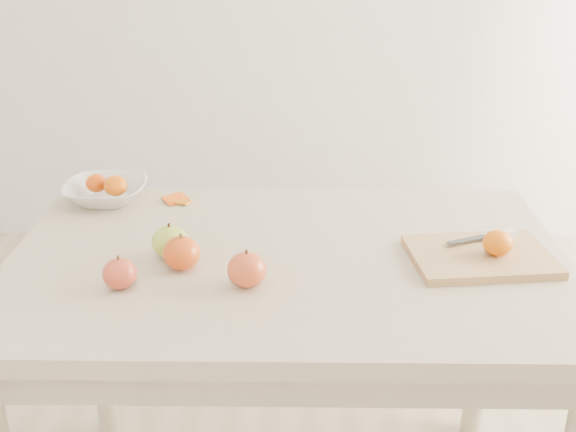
{
  "coord_description": "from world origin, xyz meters",
  "views": [
    {
      "loc": [
        0.02,
        -1.4,
        1.44
      ],
      "look_at": [
        0.0,
        0.05,
        0.82
      ],
      "focal_mm": 45.0,
      "sensor_mm": 36.0,
      "label": 1
    }
  ],
  "objects": [
    {
      "name": "orange_peel_b",
      "position": [
        -0.27,
        0.29,
        0.75
      ],
      "size": [
        0.05,
        0.05,
        0.01
      ],
      "primitive_type": "cube",
      "rotation": [
        -0.14,
        0.0,
        -0.32
      ],
      "color": "orange",
      "rests_on": "table"
    },
    {
      "name": "bowl_tangerine_far",
      "position": [
        -0.44,
        0.29,
        0.8
      ],
      "size": [
        0.06,
        0.06,
        0.05
      ],
      "primitive_type": "ellipsoid",
      "color": "#D65507",
      "rests_on": "fruit_bowl"
    },
    {
      "name": "bowl_tangerine_near",
      "position": [
        -0.49,
        0.31,
        0.8
      ],
      "size": [
        0.05,
        0.05,
        0.05
      ],
      "primitive_type": "ellipsoid",
      "color": "#CC4407",
      "rests_on": "fruit_bowl"
    },
    {
      "name": "apple_green",
      "position": [
        -0.25,
        -0.01,
        0.79
      ],
      "size": [
        0.08,
        0.08,
        0.07
      ],
      "primitive_type": "ellipsoid",
      "color": "olive",
      "rests_on": "table"
    },
    {
      "name": "table",
      "position": [
        0.0,
        0.0,
        0.65
      ],
      "size": [
        1.2,
        0.8,
        0.75
      ],
      "color": "beige",
      "rests_on": "ground"
    },
    {
      "name": "apple_red_e",
      "position": [
        -0.08,
        -0.14,
        0.79
      ],
      "size": [
        0.08,
        0.08,
        0.07
      ],
      "primitive_type": "ellipsoid",
      "color": "maroon",
      "rests_on": "table"
    },
    {
      "name": "apple_red_d",
      "position": [
        -0.33,
        -0.15,
        0.78
      ],
      "size": [
        0.07,
        0.07,
        0.06
      ],
      "primitive_type": "ellipsoid",
      "color": "maroon",
      "rests_on": "table"
    },
    {
      "name": "board_tangerine",
      "position": [
        0.44,
        -0.03,
        0.8
      ],
      "size": [
        0.06,
        0.06,
        0.05
      ],
      "primitive_type": "ellipsoid",
      "color": "#DF6407",
      "rests_on": "cutting_board"
    },
    {
      "name": "orange_peel_a",
      "position": [
        -0.29,
        0.31,
        0.75
      ],
      "size": [
        0.07,
        0.07,
        0.01
      ],
      "primitive_type": "cube",
      "rotation": [
        0.21,
        0.0,
        0.74
      ],
      "color": "#E65510",
      "rests_on": "table"
    },
    {
      "name": "apple_red_b",
      "position": [
        -0.22,
        -0.07,
        0.79
      ],
      "size": [
        0.08,
        0.08,
        0.07
      ],
      "primitive_type": "ellipsoid",
      "color": "#9E1F0F",
      "rests_on": "table"
    },
    {
      "name": "paring_knife",
      "position": [
        0.46,
        0.05,
        0.78
      ],
      "size": [
        0.16,
        0.08,
        0.01
      ],
      "color": "white",
      "rests_on": "cutting_board"
    },
    {
      "name": "cutting_board",
      "position": [
        0.41,
        -0.02,
        0.76
      ],
      "size": [
        0.31,
        0.24,
        0.02
      ],
      "primitive_type": "cube",
      "rotation": [
        0.0,
        0.0,
        0.11
      ],
      "color": "tan",
      "rests_on": "table"
    },
    {
      "name": "fruit_bowl",
      "position": [
        -0.47,
        0.3,
        0.78
      ],
      "size": [
        0.21,
        0.21,
        0.05
      ],
      "primitive_type": "imported",
      "color": "silver",
      "rests_on": "table"
    }
  ]
}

